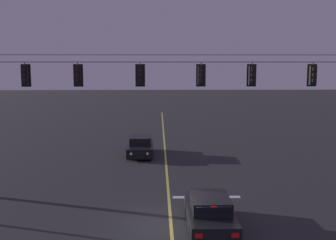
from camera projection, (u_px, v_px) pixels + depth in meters
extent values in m
plane|color=#28282B|center=(171.00, 227.00, 17.09)|extent=(180.00, 180.00, 0.00)
cube|color=#D1C64C|center=(166.00, 165.00, 27.36)|extent=(0.14, 60.00, 0.01)
cube|color=silver|center=(207.00, 197.00, 20.87)|extent=(3.40, 0.36, 0.01)
cylinder|color=black|center=(168.00, 62.00, 20.51)|extent=(19.82, 0.03, 0.03)
cylinder|color=black|center=(168.00, 55.00, 20.47)|extent=(19.82, 0.02, 0.02)
cylinder|color=black|center=(25.00, 64.00, 20.36)|extent=(0.04, 0.04, 0.18)
cube|color=black|center=(25.00, 76.00, 20.44)|extent=(0.32, 0.26, 0.96)
cube|color=black|center=(26.00, 75.00, 20.58)|extent=(0.48, 0.03, 1.12)
sphere|color=red|center=(24.00, 70.00, 20.24)|extent=(0.17, 0.17, 0.17)
cylinder|color=black|center=(23.00, 69.00, 20.19)|extent=(0.20, 0.10, 0.20)
sphere|color=#3D280A|center=(24.00, 76.00, 20.28)|extent=(0.17, 0.17, 0.17)
cylinder|color=black|center=(24.00, 75.00, 20.23)|extent=(0.20, 0.10, 0.20)
sphere|color=black|center=(24.00, 82.00, 20.32)|extent=(0.17, 0.17, 0.17)
cylinder|color=black|center=(24.00, 81.00, 20.27)|extent=(0.20, 0.10, 0.20)
cylinder|color=black|center=(77.00, 64.00, 20.42)|extent=(0.04, 0.04, 0.18)
cube|color=black|center=(78.00, 75.00, 20.50)|extent=(0.32, 0.26, 0.96)
cube|color=black|center=(78.00, 75.00, 20.64)|extent=(0.48, 0.03, 1.12)
sphere|color=red|center=(77.00, 70.00, 20.30)|extent=(0.17, 0.17, 0.17)
cylinder|color=black|center=(77.00, 69.00, 20.25)|extent=(0.20, 0.10, 0.20)
sphere|color=#3D280A|center=(77.00, 76.00, 20.34)|extent=(0.17, 0.17, 0.17)
cylinder|color=black|center=(77.00, 75.00, 20.29)|extent=(0.20, 0.10, 0.20)
sphere|color=black|center=(77.00, 81.00, 20.38)|extent=(0.17, 0.17, 0.17)
cylinder|color=black|center=(77.00, 81.00, 20.33)|extent=(0.20, 0.10, 0.20)
cylinder|color=black|center=(140.00, 64.00, 20.49)|extent=(0.04, 0.04, 0.18)
cube|color=black|center=(140.00, 75.00, 20.57)|extent=(0.32, 0.26, 0.96)
cube|color=black|center=(140.00, 75.00, 20.71)|extent=(0.48, 0.03, 1.12)
sphere|color=red|center=(140.00, 70.00, 20.37)|extent=(0.17, 0.17, 0.17)
cylinder|color=black|center=(140.00, 69.00, 20.33)|extent=(0.20, 0.10, 0.20)
sphere|color=#3D280A|center=(140.00, 76.00, 20.41)|extent=(0.17, 0.17, 0.17)
cylinder|color=black|center=(140.00, 75.00, 20.37)|extent=(0.20, 0.10, 0.20)
sphere|color=black|center=(140.00, 81.00, 20.45)|extent=(0.17, 0.17, 0.17)
cylinder|color=black|center=(140.00, 81.00, 20.41)|extent=(0.20, 0.10, 0.20)
cylinder|color=black|center=(201.00, 64.00, 20.57)|extent=(0.04, 0.04, 0.18)
cube|color=black|center=(201.00, 75.00, 20.64)|extent=(0.32, 0.26, 0.96)
cube|color=black|center=(201.00, 75.00, 20.79)|extent=(0.48, 0.03, 1.12)
sphere|color=red|center=(202.00, 70.00, 20.45)|extent=(0.17, 0.17, 0.17)
cylinder|color=black|center=(202.00, 69.00, 20.40)|extent=(0.20, 0.10, 0.20)
sphere|color=#3D280A|center=(201.00, 76.00, 20.48)|extent=(0.17, 0.17, 0.17)
cylinder|color=black|center=(202.00, 75.00, 20.44)|extent=(0.20, 0.10, 0.20)
sphere|color=black|center=(201.00, 81.00, 20.52)|extent=(0.17, 0.17, 0.17)
cylinder|color=black|center=(202.00, 81.00, 20.48)|extent=(0.20, 0.10, 0.20)
cylinder|color=black|center=(252.00, 64.00, 20.63)|extent=(0.04, 0.04, 0.18)
cube|color=black|center=(252.00, 75.00, 20.70)|extent=(0.32, 0.26, 0.96)
cube|color=black|center=(251.00, 75.00, 20.85)|extent=(0.48, 0.03, 1.12)
sphere|color=red|center=(253.00, 70.00, 20.51)|extent=(0.17, 0.17, 0.17)
cylinder|color=black|center=(253.00, 69.00, 20.46)|extent=(0.20, 0.10, 0.20)
sphere|color=#3D280A|center=(253.00, 75.00, 20.54)|extent=(0.17, 0.17, 0.17)
cylinder|color=black|center=(253.00, 75.00, 20.50)|extent=(0.20, 0.10, 0.20)
sphere|color=black|center=(253.00, 81.00, 20.58)|extent=(0.17, 0.17, 0.17)
cylinder|color=black|center=(253.00, 80.00, 20.54)|extent=(0.20, 0.10, 0.20)
cylinder|color=black|center=(313.00, 64.00, 20.70)|extent=(0.04, 0.04, 0.18)
cube|color=black|center=(313.00, 75.00, 20.77)|extent=(0.32, 0.26, 0.96)
cube|color=black|center=(312.00, 75.00, 20.92)|extent=(0.48, 0.03, 1.12)
sphere|color=red|center=(314.00, 70.00, 20.58)|extent=(0.17, 0.17, 0.17)
cylinder|color=black|center=(315.00, 69.00, 20.53)|extent=(0.20, 0.10, 0.20)
sphere|color=#3D280A|center=(314.00, 75.00, 20.62)|extent=(0.17, 0.17, 0.17)
cylinder|color=black|center=(314.00, 75.00, 20.57)|extent=(0.20, 0.10, 0.20)
sphere|color=black|center=(314.00, 81.00, 20.65)|extent=(0.17, 0.17, 0.17)
cylinder|color=black|center=(314.00, 80.00, 20.61)|extent=(0.20, 0.10, 0.20)
cube|color=black|center=(210.00, 216.00, 16.87)|extent=(1.80, 4.30, 0.68)
cube|color=black|center=(210.00, 203.00, 16.67)|extent=(1.51, 2.15, 0.54)
cube|color=black|center=(207.00, 195.00, 17.60)|extent=(1.40, 0.21, 0.48)
cube|color=black|center=(214.00, 212.00, 15.62)|extent=(1.37, 0.18, 0.46)
cylinder|color=black|center=(188.00, 209.00, 18.20)|extent=(0.22, 0.64, 0.64)
cylinder|color=black|center=(224.00, 209.00, 18.24)|extent=(0.22, 0.64, 0.64)
cylinder|color=black|center=(193.00, 234.00, 15.56)|extent=(0.22, 0.64, 0.64)
cylinder|color=black|center=(235.00, 234.00, 15.59)|extent=(0.22, 0.64, 0.64)
cube|color=red|center=(199.00, 236.00, 14.70)|extent=(0.28, 0.03, 0.18)
cube|color=red|center=(235.00, 235.00, 14.73)|extent=(0.28, 0.03, 0.18)
cube|color=red|center=(214.00, 207.00, 15.48)|extent=(0.24, 0.04, 0.06)
cube|color=black|center=(141.00, 148.00, 30.39)|extent=(1.80, 4.30, 0.68)
cube|color=black|center=(141.00, 140.00, 30.42)|extent=(1.51, 2.15, 0.54)
cube|color=black|center=(140.00, 142.00, 29.49)|extent=(1.40, 0.21, 0.48)
cube|color=black|center=(141.00, 137.00, 31.48)|extent=(1.37, 0.18, 0.46)
cylinder|color=black|center=(151.00, 155.00, 29.11)|extent=(0.22, 0.64, 0.64)
cylinder|color=black|center=(129.00, 155.00, 29.07)|extent=(0.22, 0.64, 0.64)
cylinder|color=black|center=(152.00, 147.00, 31.75)|extent=(0.22, 0.64, 0.64)
cylinder|color=black|center=(131.00, 147.00, 31.71)|extent=(0.22, 0.64, 0.64)
sphere|color=white|center=(147.00, 154.00, 28.24)|extent=(0.20, 0.20, 0.20)
sphere|color=white|center=(131.00, 154.00, 28.22)|extent=(0.20, 0.20, 0.20)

